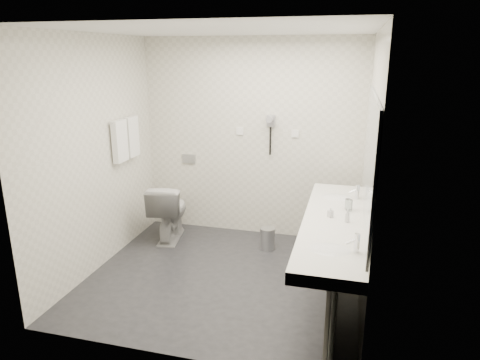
# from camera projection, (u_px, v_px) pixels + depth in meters

# --- Properties ---
(floor) EXTENTS (2.80, 2.80, 0.00)m
(floor) POSITION_uv_depth(u_px,v_px,m) (223.00, 277.00, 4.63)
(floor) COLOR #25252A
(floor) RESTS_ON ground
(ceiling) EXTENTS (2.80, 2.80, 0.00)m
(ceiling) POSITION_uv_depth(u_px,v_px,m) (220.00, 30.00, 3.93)
(ceiling) COLOR white
(ceiling) RESTS_ON wall_back
(wall_back) EXTENTS (2.80, 0.00, 2.80)m
(wall_back) POSITION_uv_depth(u_px,v_px,m) (252.00, 139.00, 5.49)
(wall_back) COLOR silver
(wall_back) RESTS_ON floor
(wall_front) EXTENTS (2.80, 0.00, 2.80)m
(wall_front) POSITION_uv_depth(u_px,v_px,m) (168.00, 207.00, 3.08)
(wall_front) COLOR silver
(wall_front) RESTS_ON floor
(wall_left) EXTENTS (0.00, 2.60, 2.60)m
(wall_left) POSITION_uv_depth(u_px,v_px,m) (96.00, 155.00, 4.62)
(wall_left) COLOR silver
(wall_left) RESTS_ON floor
(wall_right) EXTENTS (0.00, 2.60, 2.60)m
(wall_right) POSITION_uv_depth(u_px,v_px,m) (369.00, 173.00, 3.94)
(wall_right) COLOR silver
(wall_right) RESTS_ON floor
(vanity_counter) EXTENTS (0.55, 2.20, 0.10)m
(vanity_counter) POSITION_uv_depth(u_px,v_px,m) (334.00, 224.00, 3.95)
(vanity_counter) COLOR white
(vanity_counter) RESTS_ON floor
(vanity_panel) EXTENTS (0.03, 2.15, 0.75)m
(vanity_panel) POSITION_uv_depth(u_px,v_px,m) (334.00, 267.00, 4.06)
(vanity_panel) COLOR gray
(vanity_panel) RESTS_ON floor
(vanity_post_near) EXTENTS (0.06, 0.06, 0.75)m
(vanity_post_near) POSITION_uv_depth(u_px,v_px,m) (331.00, 334.00, 3.09)
(vanity_post_near) COLOR silver
(vanity_post_near) RESTS_ON floor
(vanity_post_far) EXTENTS (0.06, 0.06, 0.75)m
(vanity_post_far) POSITION_uv_depth(u_px,v_px,m) (341.00, 226.00, 5.02)
(vanity_post_far) COLOR silver
(vanity_post_far) RESTS_ON floor
(mirror) EXTENTS (0.02, 2.20, 1.05)m
(mirror) POSITION_uv_depth(u_px,v_px,m) (370.00, 156.00, 3.71)
(mirror) COLOR #B2BCC6
(mirror) RESTS_ON wall_right
(basin_near) EXTENTS (0.40, 0.31, 0.05)m
(basin_near) POSITION_uv_depth(u_px,v_px,m) (330.00, 251.00, 3.34)
(basin_near) COLOR white
(basin_near) RESTS_ON vanity_counter
(basin_far) EXTENTS (0.40, 0.31, 0.05)m
(basin_far) POSITION_uv_depth(u_px,v_px,m) (337.00, 199.00, 4.54)
(basin_far) COLOR white
(basin_far) RESTS_ON vanity_counter
(faucet_near) EXTENTS (0.04, 0.04, 0.15)m
(faucet_near) POSITION_uv_depth(u_px,v_px,m) (357.00, 243.00, 3.26)
(faucet_near) COLOR silver
(faucet_near) RESTS_ON vanity_counter
(faucet_far) EXTENTS (0.04, 0.04, 0.15)m
(faucet_far) POSITION_uv_depth(u_px,v_px,m) (357.00, 192.00, 4.47)
(faucet_far) COLOR silver
(faucet_far) RESTS_ON vanity_counter
(soap_bottle_a) EXTENTS (0.06, 0.06, 0.09)m
(soap_bottle_a) POSITION_uv_depth(u_px,v_px,m) (331.00, 212.00, 3.98)
(soap_bottle_a) COLOR white
(soap_bottle_a) RESTS_ON vanity_counter
(soap_bottle_c) EXTENTS (0.05, 0.05, 0.12)m
(soap_bottle_c) POSITION_uv_depth(u_px,v_px,m) (347.00, 216.00, 3.86)
(soap_bottle_c) COLOR white
(soap_bottle_c) RESTS_ON vanity_counter
(glass_left) EXTENTS (0.07, 0.07, 0.10)m
(glass_left) POSITION_uv_depth(u_px,v_px,m) (348.00, 204.00, 4.18)
(glass_left) COLOR silver
(glass_left) RESTS_ON vanity_counter
(glass_right) EXTENTS (0.07, 0.07, 0.11)m
(glass_right) POSITION_uv_depth(u_px,v_px,m) (349.00, 205.00, 4.13)
(glass_right) COLOR silver
(glass_right) RESTS_ON vanity_counter
(toilet) EXTENTS (0.53, 0.79, 0.74)m
(toilet) POSITION_uv_depth(u_px,v_px,m) (169.00, 211.00, 5.52)
(toilet) COLOR white
(toilet) RESTS_ON floor
(flush_plate) EXTENTS (0.18, 0.02, 0.12)m
(flush_plate) POSITION_uv_depth(u_px,v_px,m) (189.00, 159.00, 5.77)
(flush_plate) COLOR #B2B5BA
(flush_plate) RESTS_ON wall_back
(pedal_bin) EXTENTS (0.21, 0.21, 0.25)m
(pedal_bin) POSITION_uv_depth(u_px,v_px,m) (267.00, 239.00, 5.28)
(pedal_bin) COLOR #B2B5BA
(pedal_bin) RESTS_ON floor
(bin_lid) EXTENTS (0.18, 0.18, 0.02)m
(bin_lid) POSITION_uv_depth(u_px,v_px,m) (268.00, 229.00, 5.24)
(bin_lid) COLOR #B2B5BA
(bin_lid) RESTS_ON pedal_bin
(towel_rail) EXTENTS (0.02, 0.62, 0.02)m
(towel_rail) POSITION_uv_depth(u_px,v_px,m) (124.00, 120.00, 5.04)
(towel_rail) COLOR silver
(towel_rail) RESTS_ON wall_left
(towel_near) EXTENTS (0.07, 0.24, 0.48)m
(towel_near) POSITION_uv_depth(u_px,v_px,m) (120.00, 141.00, 4.97)
(towel_near) COLOR white
(towel_near) RESTS_ON towel_rail
(towel_far) EXTENTS (0.07, 0.24, 0.48)m
(towel_far) POSITION_uv_depth(u_px,v_px,m) (132.00, 137.00, 5.23)
(towel_far) COLOR white
(towel_far) RESTS_ON towel_rail
(dryer_cradle) EXTENTS (0.10, 0.04, 0.14)m
(dryer_cradle) POSITION_uv_depth(u_px,v_px,m) (271.00, 121.00, 5.33)
(dryer_cradle) COLOR gray
(dryer_cradle) RESTS_ON wall_back
(dryer_barrel) EXTENTS (0.08, 0.14, 0.08)m
(dryer_barrel) POSITION_uv_depth(u_px,v_px,m) (270.00, 119.00, 5.26)
(dryer_barrel) COLOR gray
(dryer_barrel) RESTS_ON dryer_cradle
(dryer_cord) EXTENTS (0.02, 0.02, 0.35)m
(dryer_cord) POSITION_uv_depth(u_px,v_px,m) (270.00, 141.00, 5.39)
(dryer_cord) COLOR black
(dryer_cord) RESTS_ON dryer_cradle
(switch_plate_a) EXTENTS (0.09, 0.02, 0.09)m
(switch_plate_a) POSITION_uv_depth(u_px,v_px,m) (240.00, 131.00, 5.49)
(switch_plate_a) COLOR white
(switch_plate_a) RESTS_ON wall_back
(switch_plate_b) EXTENTS (0.09, 0.02, 0.09)m
(switch_plate_b) POSITION_uv_depth(u_px,v_px,m) (295.00, 134.00, 5.32)
(switch_plate_b) COLOR white
(switch_plate_b) RESTS_ON wall_back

